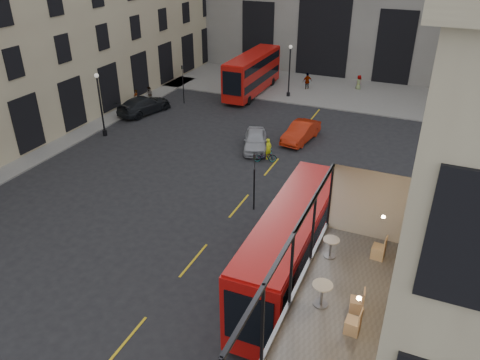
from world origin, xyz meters
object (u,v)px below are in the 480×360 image
at_px(street_lamp_b, 289,74).
at_px(bicycle, 265,156).
at_px(car_c, 144,105).
at_px(cafe_table_mid, 322,291).
at_px(cyclist, 268,149).
at_px(pedestrian_c, 307,82).
at_px(cafe_table_far, 331,245).
at_px(traffic_light_near, 254,175).
at_px(cafe_chair_d, 379,251).
at_px(bus_near, 291,245).
at_px(pedestrian_a, 150,95).
at_px(cafe_chair_b, 353,325).
at_px(bus_far, 252,72).
at_px(pedestrian_b, 238,76).
at_px(pedestrian_d, 359,83).
at_px(car_b, 301,132).
at_px(street_lamp_a, 101,109).
at_px(car_a, 255,140).
at_px(traffic_light_far, 183,79).
at_px(pedestrian_e, 136,98).
at_px(cafe_chair_c, 357,304).

bearing_deg(street_lamp_b, bicycle, -78.14).
bearing_deg(car_c, cafe_table_mid, 149.02).
relative_size(cyclist, cafe_table_mid, 1.93).
xyz_separation_m(pedestrian_c, cafe_table_far, (10.48, -34.01, 4.17)).
height_order(traffic_light_near, cafe_chair_d, cafe_chair_d).
bearing_deg(car_c, cafe_chair_d, 154.88).
xyz_separation_m(bus_near, pedestrian_a, (-21.48, 20.76, -1.58)).
bearing_deg(traffic_light_near, cafe_chair_b, -56.59).
distance_m(bus_far, pedestrian_b, 4.43).
relative_size(bus_far, pedestrian_d, 6.41).
xyz_separation_m(street_lamp_b, cafe_chair_b, (13.10, -34.28, 2.48)).
bearing_deg(car_b, street_lamp_b, 121.28).
relative_size(bicycle, pedestrian_d, 1.08).
bearing_deg(car_c, street_lamp_a, 104.73).
bearing_deg(pedestrian_b, traffic_light_near, -107.65).
xyz_separation_m(car_b, cafe_chair_d, (8.72, -19.77, 4.12)).
bearing_deg(cafe_chair_b, car_a, 118.74).
bearing_deg(pedestrian_a, bicycle, -19.98).
distance_m(car_c, cafe_chair_b, 34.45).
height_order(traffic_light_far, cafe_chair_b, cafe_chair_b).
distance_m(pedestrian_c, pedestrian_e, 18.22).
distance_m(bus_far, car_c, 12.13).
xyz_separation_m(bus_far, pedestrian_e, (-9.07, -8.14, -1.54)).
distance_m(car_c, bicycle, 15.23).
distance_m(bus_near, pedestrian_a, 29.91).
distance_m(traffic_light_near, pedestrian_c, 25.48).
relative_size(street_lamp_b, cyclist, 3.31).
height_order(cafe_chair_b, cafe_chair_d, cafe_chair_d).
distance_m(cyclist, pedestrian_e, 17.44).
xyz_separation_m(car_a, bicycle, (1.53, -1.90, -0.29)).
relative_size(traffic_light_far, pedestrian_a, 2.42).
height_order(cafe_chair_c, cafe_chair_d, cafe_chair_d).
relative_size(car_b, pedestrian_b, 2.99).
xyz_separation_m(street_lamp_b, pedestrian_d, (6.21, 5.38, -1.59)).
bearing_deg(cyclist, cafe_chair_b, -134.69).
bearing_deg(bicycle, car_b, -36.26).
bearing_deg(pedestrian_d, cafe_table_far, 137.85).
relative_size(pedestrian_b, cafe_chair_b, 1.75).
relative_size(pedestrian_e, cafe_table_far, 2.04).
xyz_separation_m(street_lamp_b, pedestrian_c, (1.09, 3.14, -1.46)).
distance_m(cafe_chair_b, cafe_chair_c, 0.96).
height_order(pedestrian_e, cafe_table_far, cafe_table_far).
distance_m(traffic_light_far, pedestrian_b, 9.07).
xyz_separation_m(pedestrian_a, pedestrian_c, (13.39, 10.23, 0.15)).
relative_size(car_c, pedestrian_d, 3.43).
distance_m(cafe_chair_c, cafe_chair_d, 3.09).
bearing_deg(cafe_chair_d, street_lamp_a, 149.57).
distance_m(car_c, cafe_table_mid, 33.11).
relative_size(traffic_light_far, bus_near, 0.36).
distance_m(car_a, cyclist, 1.99).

